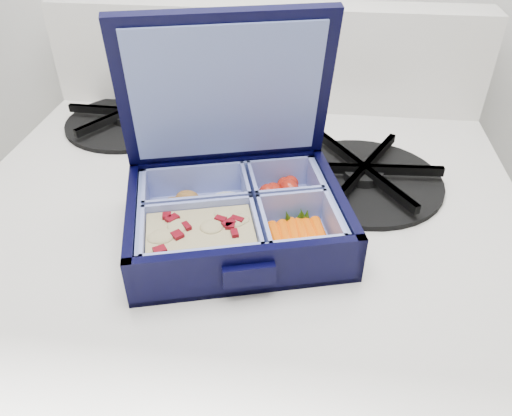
# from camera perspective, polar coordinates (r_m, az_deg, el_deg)

# --- Properties ---
(bento_box) EXTENTS (0.26, 0.22, 0.05)m
(bento_box) POSITION_cam_1_polar(r_m,az_deg,el_deg) (0.52, -2.22, -1.11)
(bento_box) COLOR black
(bento_box) RESTS_ON stove
(burner_grate) EXTENTS (0.21, 0.21, 0.03)m
(burner_grate) POSITION_cam_1_polar(r_m,az_deg,el_deg) (0.63, 12.18, 3.96)
(burner_grate) COLOR black
(burner_grate) RESTS_ON stove
(burner_grate_rear) EXTENTS (0.19, 0.19, 0.02)m
(burner_grate_rear) POSITION_cam_1_polar(r_m,az_deg,el_deg) (0.78, -14.36, 10.05)
(burner_grate_rear) COLOR black
(burner_grate_rear) RESTS_ON stove
(fork) EXTENTS (0.14, 0.17, 0.01)m
(fork) POSITION_cam_1_polar(r_m,az_deg,el_deg) (0.63, 3.29, 3.92)
(fork) COLOR silver
(fork) RESTS_ON stove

